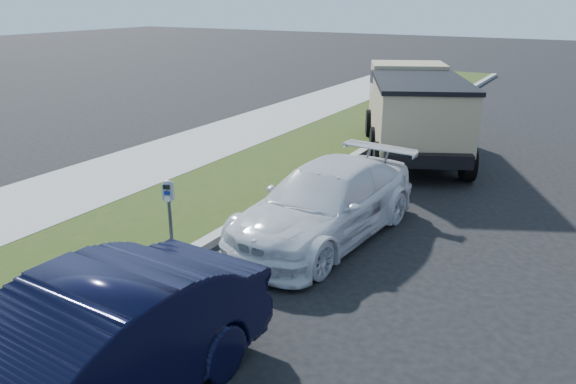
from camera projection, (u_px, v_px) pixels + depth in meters
The scene contains 6 objects.
ground at pixel (333, 283), 8.97m from camera, with size 120.00×120.00×0.00m, color black.
streetside at pixel (156, 188), 13.20m from camera, with size 6.12×50.00×0.15m.
parking_meter at pixel (169, 201), 9.44m from camera, with size 0.21×0.18×1.32m.
white_wagon at pixel (325, 202), 10.49m from camera, with size 1.93×4.75×1.38m, color silver.
navy_sedan at pixel (74, 366), 5.68m from camera, with size 1.67×4.80×1.58m, color black.
dump_truck at pixel (414, 108), 15.93m from camera, with size 4.56×6.45×2.39m.
Camera 1 is at (3.35, -7.28, 4.33)m, focal length 35.00 mm.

